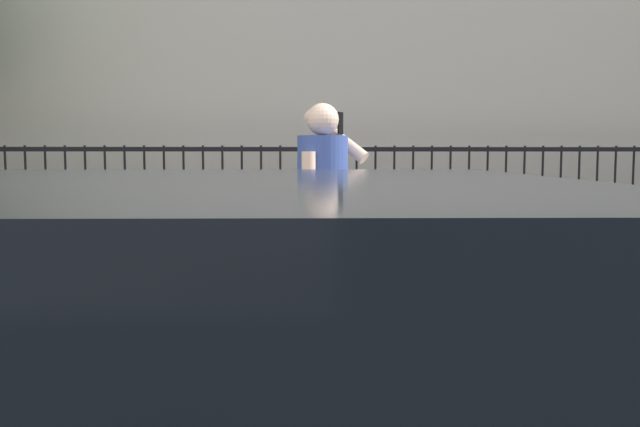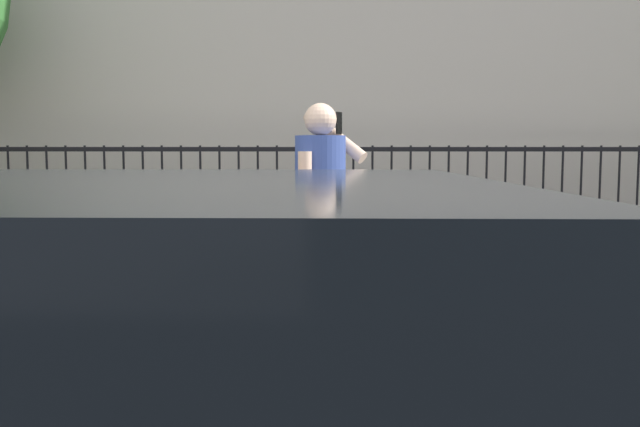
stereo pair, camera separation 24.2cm
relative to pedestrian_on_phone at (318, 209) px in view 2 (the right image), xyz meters
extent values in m
cube|color=gray|center=(-0.14, 0.82, -1.05)|extent=(28.00, 4.40, 0.15)
cube|color=black|center=(-0.14, 4.52, 0.42)|extent=(12.00, 0.04, 0.06)
cylinder|color=black|center=(-4.10, 4.52, -0.33)|extent=(0.03, 0.03, 1.60)
cylinder|color=black|center=(-3.84, 4.52, -0.33)|extent=(0.03, 0.03, 1.60)
cylinder|color=black|center=(-3.59, 4.52, -0.33)|extent=(0.03, 0.03, 1.60)
cylinder|color=black|center=(-3.33, 4.52, -0.33)|extent=(0.03, 0.03, 1.60)
cylinder|color=black|center=(-3.08, 4.52, -0.33)|extent=(0.03, 0.03, 1.60)
cylinder|color=black|center=(-2.82, 4.52, -0.33)|extent=(0.03, 0.03, 1.60)
cylinder|color=black|center=(-2.57, 4.52, -0.33)|extent=(0.03, 0.03, 1.60)
cylinder|color=black|center=(-2.31, 4.52, -0.33)|extent=(0.03, 0.03, 1.60)
cylinder|color=black|center=(-2.06, 4.52, -0.33)|extent=(0.03, 0.03, 1.60)
cylinder|color=black|center=(-1.80, 4.52, -0.33)|extent=(0.03, 0.03, 1.60)
cylinder|color=black|center=(-1.54, 4.52, -0.33)|extent=(0.03, 0.03, 1.60)
cylinder|color=black|center=(-1.29, 4.52, -0.33)|extent=(0.03, 0.03, 1.60)
cylinder|color=black|center=(-1.03, 4.52, -0.33)|extent=(0.03, 0.03, 1.60)
cylinder|color=black|center=(-0.78, 4.52, -0.33)|extent=(0.03, 0.03, 1.60)
cylinder|color=black|center=(-0.52, 4.52, -0.33)|extent=(0.03, 0.03, 1.60)
cylinder|color=black|center=(-0.27, 4.52, -0.33)|extent=(0.03, 0.03, 1.60)
cylinder|color=black|center=(-0.01, 4.52, -0.33)|extent=(0.03, 0.03, 1.60)
cylinder|color=black|center=(0.24, 4.52, -0.33)|extent=(0.03, 0.03, 1.60)
cylinder|color=black|center=(0.50, 4.52, -0.33)|extent=(0.03, 0.03, 1.60)
cylinder|color=black|center=(0.75, 4.52, -0.33)|extent=(0.03, 0.03, 1.60)
cylinder|color=black|center=(1.01, 4.52, -0.33)|extent=(0.03, 0.03, 1.60)
cylinder|color=black|center=(1.26, 4.52, -0.33)|extent=(0.03, 0.03, 1.60)
cylinder|color=black|center=(1.52, 4.52, -0.33)|extent=(0.03, 0.03, 1.60)
cylinder|color=black|center=(1.77, 4.52, -0.33)|extent=(0.03, 0.03, 1.60)
cylinder|color=black|center=(2.03, 4.52, -0.33)|extent=(0.03, 0.03, 1.60)
cylinder|color=black|center=(2.28, 4.52, -0.33)|extent=(0.03, 0.03, 1.60)
cylinder|color=black|center=(2.54, 4.52, -0.33)|extent=(0.03, 0.03, 1.60)
cylinder|color=black|center=(2.80, 4.52, -0.33)|extent=(0.03, 0.03, 1.60)
cylinder|color=black|center=(3.05, 4.52, -0.33)|extent=(0.03, 0.03, 1.60)
cylinder|color=black|center=(3.31, 4.52, -0.33)|extent=(0.03, 0.03, 1.60)
cylinder|color=black|center=(3.56, 4.52, -0.33)|extent=(0.03, 0.03, 1.60)
cylinder|color=black|center=(3.82, 4.52, -0.33)|extent=(0.03, 0.03, 1.60)
cylinder|color=black|center=(4.07, 4.52, -0.33)|extent=(0.03, 0.03, 1.60)
cylinder|color=black|center=(4.33, 4.52, -0.33)|extent=(0.03, 0.03, 1.60)
cylinder|color=beige|center=(0.06, 0.11, -0.59)|extent=(0.15, 0.15, 0.77)
cylinder|color=beige|center=(-0.04, -0.06, -0.59)|extent=(0.15, 0.15, 0.77)
cylinder|color=#33478C|center=(0.01, 0.02, 0.14)|extent=(0.47, 0.47, 0.70)
sphere|color=beige|center=(0.01, 0.02, 0.60)|extent=(0.22, 0.22, 0.22)
cylinder|color=beige|center=(0.12, 0.19, 0.49)|extent=(0.47, 0.33, 0.38)
cylinder|color=beige|center=(-0.09, -0.15, 0.12)|extent=(0.09, 0.09, 0.53)
cube|color=black|center=(0.14, 0.12, 0.58)|extent=(0.04, 0.07, 0.15)
cube|color=brown|center=(-0.12, -0.20, 0.03)|extent=(0.28, 0.32, 0.34)
camera|label=1|loc=(-0.27, -4.51, 0.37)|focal=37.93mm
camera|label=2|loc=(-0.03, -4.52, 0.37)|focal=37.93mm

